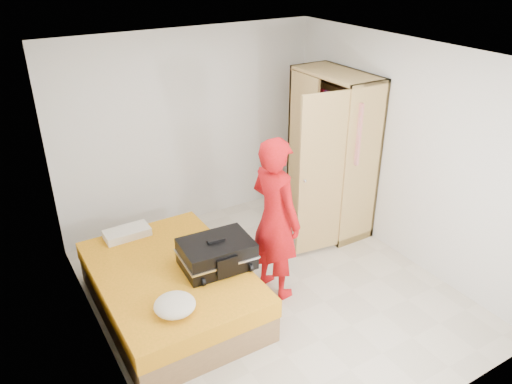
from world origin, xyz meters
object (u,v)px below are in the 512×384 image
wardrobe (331,158)px  suitcase (217,254)px  person (275,218)px  round_cushion (175,305)px  bed (172,289)px

wardrobe → suitcase: bearing=-160.2°
person → round_cushion: person is taller
bed → wardrobe: size_ratio=0.96×
wardrobe → round_cushion: bearing=-156.4°
wardrobe → round_cushion: size_ratio=5.51×
bed → wardrobe: 2.67m
bed → round_cushion: 0.74m
bed → suitcase: bearing=-22.6°
bed → wardrobe: bearing=12.4°
wardrobe → person: wardrobe is taller
bed → person: 1.32m
wardrobe → suitcase: wardrobe is taller
bed → suitcase: (0.45, -0.19, 0.39)m
wardrobe → suitcase: size_ratio=2.73×
person → suitcase: (-0.66, 0.08, -0.26)m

